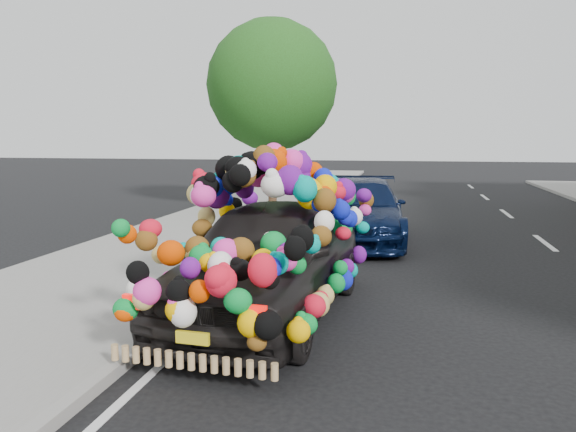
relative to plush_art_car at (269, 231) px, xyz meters
name	(u,v)px	position (x,y,z in m)	size (l,w,h in m)	color
ground	(371,294)	(1.30, 1.26, -1.14)	(100.00, 100.00, 0.00)	black
sidewalk	(114,276)	(-3.00, 1.26, -1.08)	(4.00, 60.00, 0.12)	gray
kerb	(224,282)	(-1.05, 1.26, -1.07)	(0.15, 60.00, 0.13)	gray
tree_near_sidewalk	(272,85)	(-2.50, 10.76, 2.88)	(4.20, 4.20, 6.13)	#332114
plush_art_car	(269,231)	(0.00, 0.00, 0.00)	(2.59, 4.96, 2.21)	black
navy_sedan	(361,210)	(0.78, 5.76, -0.44)	(1.96, 4.83, 1.40)	black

